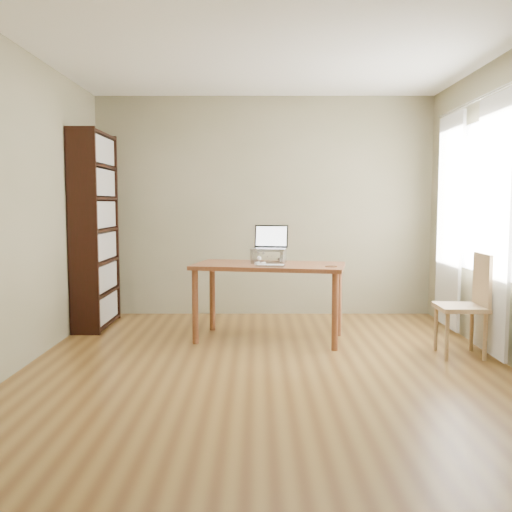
{
  "coord_description": "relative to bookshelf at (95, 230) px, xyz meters",
  "views": [
    {
      "loc": [
        -0.09,
        -4.59,
        1.33
      ],
      "look_at": [
        -0.1,
        0.91,
        0.83
      ],
      "focal_mm": 40.0,
      "sensor_mm": 36.0,
      "label": 1
    }
  ],
  "objects": [
    {
      "name": "room",
      "position": [
        1.86,
        -1.54,
        0.25
      ],
      "size": [
        4.04,
        4.54,
        2.64
      ],
      "color": "brown",
      "rests_on": "ground"
    },
    {
      "name": "bookshelf",
      "position": [
        0.0,
        0.0,
        0.0
      ],
      "size": [
        0.3,
        0.9,
        2.1
      ],
      "color": "black",
      "rests_on": "ground"
    },
    {
      "name": "curtains",
      "position": [
        3.75,
        -0.75,
        0.12
      ],
      "size": [
        0.03,
        1.9,
        2.25
      ],
      "color": "white",
      "rests_on": "ground"
    },
    {
      "name": "desk",
      "position": [
        1.87,
        -0.62,
        -0.39
      ],
      "size": [
        1.56,
        0.99,
        0.75
      ],
      "rotation": [
        0.0,
        0.0,
        -0.2
      ],
      "color": "brown",
      "rests_on": "ground"
    },
    {
      "name": "laptop_stand",
      "position": [
        1.87,
        -0.54,
        -0.22
      ],
      "size": [
        0.32,
        0.25,
        0.13
      ],
      "rotation": [
        0.0,
        0.0,
        -0.2
      ],
      "color": "silver",
      "rests_on": "desk"
    },
    {
      "name": "laptop",
      "position": [
        1.87,
        -0.48,
        -0.11
      ],
      "size": [
        0.38,
        0.34,
        0.24
      ],
      "rotation": [
        0.0,
        0.0,
        -0.2
      ],
      "color": "silver",
      "rests_on": "laptop_stand"
    },
    {
      "name": "keyboard",
      "position": [
        1.87,
        -0.84,
        -0.29
      ],
      "size": [
        0.28,
        0.17,
        0.02
      ],
      "rotation": [
        0.0,
        0.0,
        -0.22
      ],
      "color": "silver",
      "rests_on": "desk"
    },
    {
      "name": "coaster",
      "position": [
        2.44,
        -0.87,
        -0.3
      ],
      "size": [
        0.11,
        0.11,
        0.01
      ],
      "primitive_type": "cylinder",
      "color": "brown",
      "rests_on": "desk"
    },
    {
      "name": "cat",
      "position": [
        1.83,
        -0.51,
        -0.24
      ],
      "size": [
        0.23,
        0.47,
        0.14
      ],
      "rotation": [
        0.0,
        0.0,
        -0.39
      ],
      "color": "#413A33",
      "rests_on": "desk"
    },
    {
      "name": "chair",
      "position": [
        3.6,
        -1.21,
        -0.56
      ],
      "size": [
        0.41,
        0.41,
        0.9
      ],
      "rotation": [
        0.0,
        0.0,
        -0.02
      ],
      "color": "tan",
      "rests_on": "ground"
    }
  ]
}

